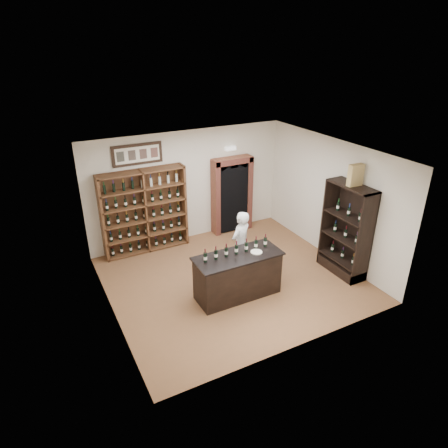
{
  "coord_description": "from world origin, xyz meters",
  "views": [
    {
      "loc": [
        -3.83,
        -6.89,
        5.16
      ],
      "look_at": [
        -0.06,
        0.3,
        1.31
      ],
      "focal_mm": 32.0,
      "sensor_mm": 36.0,
      "label": 1
    }
  ],
  "objects_px": {
    "tasting_counter": "(238,276)",
    "side_cabinet": "(345,243)",
    "counter_bottle_0": "(205,257)",
    "shopkeeper": "(241,244)",
    "wine_shelf": "(144,211)",
    "wine_crate": "(356,175)"
  },
  "relations": [
    {
      "from": "tasting_counter",
      "to": "side_cabinet",
      "type": "relative_size",
      "value": 0.85
    },
    {
      "from": "counter_bottle_0",
      "to": "side_cabinet",
      "type": "relative_size",
      "value": 0.14
    },
    {
      "from": "counter_bottle_0",
      "to": "shopkeeper",
      "type": "height_order",
      "value": "shopkeeper"
    },
    {
      "from": "wine_shelf",
      "to": "shopkeeper",
      "type": "distance_m",
      "value": 2.73
    },
    {
      "from": "counter_bottle_0",
      "to": "wine_crate",
      "type": "distance_m",
      "value": 3.69
    },
    {
      "from": "tasting_counter",
      "to": "counter_bottle_0",
      "type": "xyz_separation_m",
      "value": [
        -0.72,
        0.07,
        0.61
      ]
    },
    {
      "from": "tasting_counter",
      "to": "side_cabinet",
      "type": "xyz_separation_m",
      "value": [
        2.72,
        -0.3,
        0.26
      ]
    },
    {
      "from": "shopkeeper",
      "to": "wine_crate",
      "type": "height_order",
      "value": "wine_crate"
    },
    {
      "from": "side_cabinet",
      "to": "wine_crate",
      "type": "height_order",
      "value": "wine_crate"
    },
    {
      "from": "counter_bottle_0",
      "to": "side_cabinet",
      "type": "xyz_separation_m",
      "value": [
        3.44,
        -0.37,
        -0.35
      ]
    },
    {
      "from": "side_cabinet",
      "to": "shopkeeper",
      "type": "distance_m",
      "value": 2.47
    },
    {
      "from": "tasting_counter",
      "to": "counter_bottle_0",
      "type": "distance_m",
      "value": 0.95
    },
    {
      "from": "wine_shelf",
      "to": "wine_crate",
      "type": "bearing_deg",
      "value": -40.79
    },
    {
      "from": "wine_shelf",
      "to": "counter_bottle_0",
      "type": "bearing_deg",
      "value": -82.44
    },
    {
      "from": "counter_bottle_0",
      "to": "shopkeeper",
      "type": "relative_size",
      "value": 0.19
    },
    {
      "from": "tasting_counter",
      "to": "shopkeeper",
      "type": "relative_size",
      "value": 1.17
    },
    {
      "from": "side_cabinet",
      "to": "wine_crate",
      "type": "relative_size",
      "value": 4.59
    },
    {
      "from": "side_cabinet",
      "to": "shopkeeper",
      "type": "relative_size",
      "value": 1.37
    },
    {
      "from": "wine_crate",
      "to": "side_cabinet",
      "type": "bearing_deg",
      "value": 51.66
    },
    {
      "from": "side_cabinet",
      "to": "shopkeeper",
      "type": "xyz_separation_m",
      "value": [
        -2.24,
        1.03,
        0.05
      ]
    },
    {
      "from": "counter_bottle_0",
      "to": "wine_crate",
      "type": "relative_size",
      "value": 0.63
    },
    {
      "from": "counter_bottle_0",
      "to": "side_cabinet",
      "type": "height_order",
      "value": "side_cabinet"
    }
  ]
}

